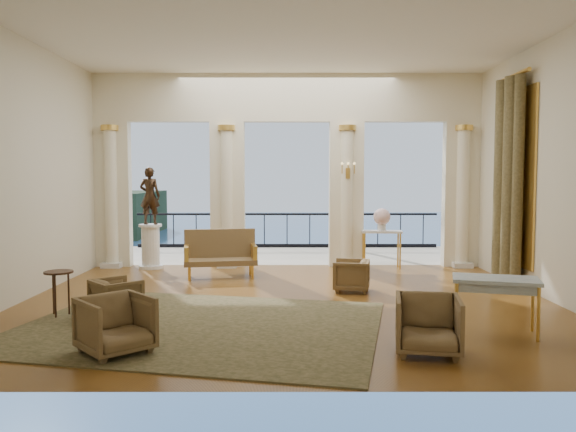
{
  "coord_description": "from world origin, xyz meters",
  "views": [
    {
      "loc": [
        0.01,
        -9.39,
        2.12
      ],
      "look_at": [
        0.02,
        0.6,
        1.42
      ],
      "focal_mm": 35.0,
      "sensor_mm": 36.0,
      "label": 1
    }
  ],
  "objects_px": {
    "armchair_d": "(116,296)",
    "statue": "(150,196)",
    "settee": "(220,254)",
    "game_table": "(496,284)",
    "console_table": "(382,237)",
    "armchair_b": "(428,322)",
    "armchair_a": "(116,322)",
    "armchair_c": "(351,274)",
    "pedestal": "(151,247)",
    "side_table": "(59,278)"
  },
  "relations": [
    {
      "from": "pedestal",
      "to": "console_table",
      "type": "bearing_deg",
      "value": 0.53
    },
    {
      "from": "pedestal",
      "to": "settee",
      "type": "bearing_deg",
      "value": -32.08
    },
    {
      "from": "settee",
      "to": "console_table",
      "type": "height_order",
      "value": "settee"
    },
    {
      "from": "armchair_a",
      "to": "armchair_b",
      "type": "height_order",
      "value": "armchair_b"
    },
    {
      "from": "settee",
      "to": "pedestal",
      "type": "relative_size",
      "value": 1.55
    },
    {
      "from": "armchair_a",
      "to": "game_table",
      "type": "relative_size",
      "value": 0.63
    },
    {
      "from": "statue",
      "to": "console_table",
      "type": "distance_m",
      "value": 5.44
    },
    {
      "from": "game_table",
      "to": "console_table",
      "type": "xyz_separation_m",
      "value": [
        -0.62,
        5.47,
        0.04
      ]
    },
    {
      "from": "game_table",
      "to": "statue",
      "type": "distance_m",
      "value": 8.13
    },
    {
      "from": "console_table",
      "to": "armchair_d",
      "type": "bearing_deg",
      "value": -130.48
    },
    {
      "from": "pedestal",
      "to": "console_table",
      "type": "height_order",
      "value": "pedestal"
    },
    {
      "from": "statue",
      "to": "settee",
      "type": "bearing_deg",
      "value": 156.19
    },
    {
      "from": "armchair_b",
      "to": "game_table",
      "type": "bearing_deg",
      "value": 48.24
    },
    {
      "from": "armchair_c",
      "to": "settee",
      "type": "xyz_separation_m",
      "value": [
        -2.61,
        1.53,
        0.17
      ]
    },
    {
      "from": "statue",
      "to": "side_table",
      "type": "distance_m",
      "value": 4.64
    },
    {
      "from": "pedestal",
      "to": "armchair_c",
      "type": "bearing_deg",
      "value": -31.05
    },
    {
      "from": "armchair_a",
      "to": "game_table",
      "type": "bearing_deg",
      "value": -32.24
    },
    {
      "from": "armchair_a",
      "to": "console_table",
      "type": "bearing_deg",
      "value": 13.78
    },
    {
      "from": "armchair_b",
      "to": "console_table",
      "type": "bearing_deg",
      "value": 95.76
    },
    {
      "from": "settee",
      "to": "game_table",
      "type": "distance_m",
      "value": 6.06
    },
    {
      "from": "armchair_d",
      "to": "side_table",
      "type": "xyz_separation_m",
      "value": [
        -0.87,
        0.02,
        0.27
      ]
    },
    {
      "from": "statue",
      "to": "pedestal",
      "type": "bearing_deg",
      "value": 98.28
    },
    {
      "from": "armchair_d",
      "to": "armchair_b",
      "type": "bearing_deg",
      "value": -154.77
    },
    {
      "from": "pedestal",
      "to": "side_table",
      "type": "bearing_deg",
      "value": -93.74
    },
    {
      "from": "console_table",
      "to": "pedestal",
      "type": "bearing_deg",
      "value": -173.66
    },
    {
      "from": "armchair_b",
      "to": "game_table",
      "type": "height_order",
      "value": "armchair_b"
    },
    {
      "from": "console_table",
      "to": "game_table",
      "type": "bearing_deg",
      "value": -77.73
    },
    {
      "from": "armchair_c",
      "to": "console_table",
      "type": "height_order",
      "value": "console_table"
    },
    {
      "from": "game_table",
      "to": "armchair_c",
      "type": "bearing_deg",
      "value": 135.85
    },
    {
      "from": "armchair_b",
      "to": "side_table",
      "type": "distance_m",
      "value": 5.45
    },
    {
      "from": "armchair_a",
      "to": "armchair_d",
      "type": "bearing_deg",
      "value": 64.2
    },
    {
      "from": "armchair_b",
      "to": "armchair_d",
      "type": "height_order",
      "value": "armchair_b"
    },
    {
      "from": "armchair_a",
      "to": "game_table",
      "type": "distance_m",
      "value": 4.95
    },
    {
      "from": "statue",
      "to": "console_table",
      "type": "height_order",
      "value": "statue"
    },
    {
      "from": "game_table",
      "to": "pedestal",
      "type": "relative_size",
      "value": 1.2
    },
    {
      "from": "armchair_b",
      "to": "console_table",
      "type": "distance_m",
      "value": 6.38
    },
    {
      "from": "console_table",
      "to": "settee",
      "type": "bearing_deg",
      "value": -156.64
    },
    {
      "from": "settee",
      "to": "statue",
      "type": "bearing_deg",
      "value": 138.69
    },
    {
      "from": "game_table",
      "to": "statue",
      "type": "relative_size",
      "value": 0.94
    },
    {
      "from": "armchair_d",
      "to": "game_table",
      "type": "bearing_deg",
      "value": -141.63
    },
    {
      "from": "pedestal",
      "to": "statue",
      "type": "xyz_separation_m",
      "value": [
        0.0,
        0.0,
        1.19
      ]
    },
    {
      "from": "armchair_d",
      "to": "settee",
      "type": "bearing_deg",
      "value": -60.9
    },
    {
      "from": "armchair_c",
      "to": "side_table",
      "type": "bearing_deg",
      "value": -57.02
    },
    {
      "from": "pedestal",
      "to": "console_table",
      "type": "xyz_separation_m",
      "value": [
        5.36,
        0.05,
        0.23
      ]
    },
    {
      "from": "console_table",
      "to": "side_table",
      "type": "height_order",
      "value": "console_table"
    },
    {
      "from": "armchair_d",
      "to": "statue",
      "type": "distance_m",
      "value": 4.75
    },
    {
      "from": "armchair_c",
      "to": "armchair_d",
      "type": "bearing_deg",
      "value": -52.34
    },
    {
      "from": "armchair_b",
      "to": "settee",
      "type": "xyz_separation_m",
      "value": [
        -3.11,
        5.21,
        0.11
      ]
    },
    {
      "from": "armchair_d",
      "to": "statue",
      "type": "bearing_deg",
      "value": -34.81
    },
    {
      "from": "settee",
      "to": "game_table",
      "type": "xyz_separation_m",
      "value": [
        4.23,
        -4.33,
        0.19
      ]
    }
  ]
}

